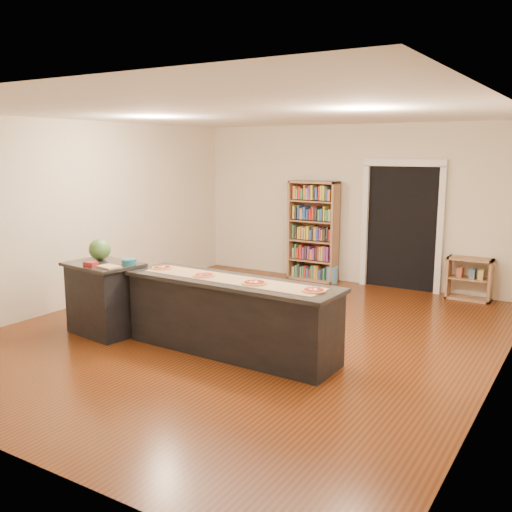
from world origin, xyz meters
The scene contains 16 objects.
room centered at (0.00, 0.00, 1.40)m, with size 6.00×7.00×2.80m.
doorway centered at (0.90, 3.46, 1.20)m, with size 1.40×0.09×2.21m.
kitchen_island centered at (0.20, -0.69, 0.45)m, with size 2.69×0.73×0.89m.
side_counter centered at (-1.61, -0.93, 0.47)m, with size 0.94×0.69×0.93m.
bookshelf centered at (-0.68, 3.29, 0.91)m, with size 0.91×0.32×1.81m, color #A2724E.
low_shelf centered at (2.08, 3.30, 0.34)m, with size 0.68×0.29×0.68m, color #A2724E.
waste_bin centered at (-0.26, 3.24, 0.15)m, with size 0.21×0.21×0.30m, color teal.
kraft_paper centered at (0.20, -0.68, 0.89)m, with size 2.33×0.42×0.00m, color #A07C52.
watermelon centered at (-1.80, -0.80, 1.07)m, with size 0.28×0.28×0.28m, color #144214.
cutting_board centered at (-1.33, -1.09, 0.94)m, with size 0.28×0.19×0.02m, color tan.
package_red centered at (-1.58, -1.16, 0.96)m, with size 0.16×0.11×0.06m, color maroon.
package_teal centered at (-1.25, -0.83, 0.97)m, with size 0.19×0.19×0.07m, color #195966.
pizza_a centered at (-0.87, -0.64, 0.90)m, with size 0.28×0.28×0.02m.
pizza_b centered at (-0.16, -0.71, 0.90)m, with size 0.27×0.27×0.02m.
pizza_c centered at (0.55, -0.74, 0.90)m, with size 0.30×0.30×0.02m.
pizza_d centered at (1.27, -0.70, 0.90)m, with size 0.26×0.26×0.02m.
Camera 1 is at (3.80, -6.00, 2.35)m, focal length 40.00 mm.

